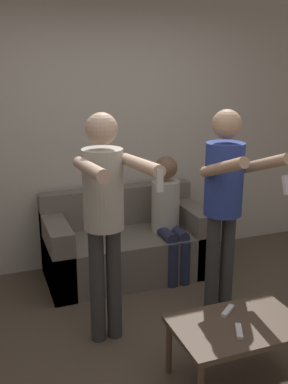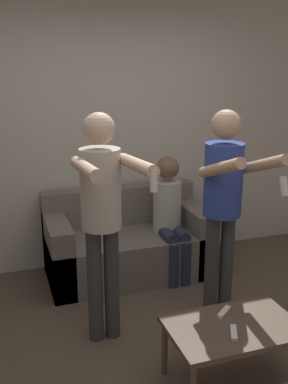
% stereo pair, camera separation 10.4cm
% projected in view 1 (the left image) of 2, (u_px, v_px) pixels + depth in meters
% --- Properties ---
extents(ground_plane, '(14.00, 14.00, 0.00)m').
position_uv_depth(ground_plane, '(188.00, 369.00, 3.05)').
color(ground_plane, brown).
extents(wall_back, '(6.40, 0.06, 2.70)m').
position_uv_depth(wall_back, '(106.00, 131.00, 4.42)').
color(wall_back, beige).
rests_on(wall_back, ground_plane).
extents(couch, '(1.54, 0.76, 0.81)m').
position_uv_depth(couch, '(126.00, 246.00, 4.36)').
color(couch, slate).
rests_on(couch, ground_plane).
extents(person_standing_left, '(0.40, 0.78, 1.69)m').
position_uv_depth(person_standing_left, '(105.00, 206.00, 3.09)').
color(person_standing_left, '#383838').
rests_on(person_standing_left, ground_plane).
extents(person_standing_right, '(0.41, 0.70, 1.68)m').
position_uv_depth(person_standing_right, '(225.00, 194.00, 3.42)').
color(person_standing_right, '#383838').
rests_on(person_standing_right, ground_plane).
extents(person_seated, '(0.27, 0.51, 1.16)m').
position_uv_depth(person_seated, '(168.00, 212.00, 4.26)').
color(person_seated, '#282D47').
rests_on(person_seated, ground_plane).
extents(coffee_table, '(0.83, 0.53, 0.42)m').
position_uv_depth(coffee_table, '(238.00, 330.00, 2.85)').
color(coffee_table, brown).
rests_on(coffee_table, ground_plane).
extents(remote_near, '(0.10, 0.15, 0.02)m').
position_uv_depth(remote_near, '(239.00, 331.00, 2.73)').
color(remote_near, white).
rests_on(remote_near, coffee_table).
extents(remote_far, '(0.14, 0.12, 0.02)m').
position_uv_depth(remote_far, '(228.00, 311.00, 2.96)').
color(remote_far, white).
rests_on(remote_far, coffee_table).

